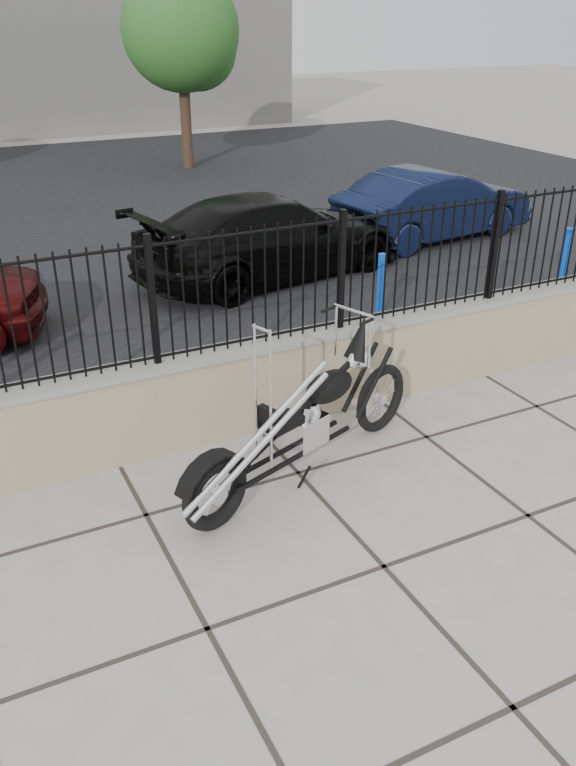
# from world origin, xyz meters

# --- Properties ---
(ground_plane) EXTENTS (90.00, 90.00, 0.00)m
(ground_plane) POSITION_xyz_m (0.00, 0.00, 0.00)
(ground_plane) COLOR #99968E
(ground_plane) RESTS_ON ground
(parking_lot) EXTENTS (30.00, 30.00, 0.00)m
(parking_lot) POSITION_xyz_m (0.00, 12.50, 0.00)
(parking_lot) COLOR black
(parking_lot) RESTS_ON ground
(retaining_wall) EXTENTS (14.00, 0.36, 0.96)m
(retaining_wall) POSITION_xyz_m (0.00, 2.50, 0.48)
(retaining_wall) COLOR gray
(retaining_wall) RESTS_ON ground_plane
(iron_fence) EXTENTS (14.00, 0.08, 1.20)m
(iron_fence) POSITION_xyz_m (0.00, 2.50, 1.56)
(iron_fence) COLOR black
(iron_fence) RESTS_ON retaining_wall
(chopper_motorcycle) EXTENTS (2.84, 1.44, 1.70)m
(chopper_motorcycle) POSITION_xyz_m (0.02, 1.45, 0.85)
(chopper_motorcycle) COLOR black
(chopper_motorcycle) RESTS_ON ground_plane
(car_black) EXTENTS (4.90, 2.71, 1.34)m
(car_black) POSITION_xyz_m (2.29, 6.96, 0.67)
(car_black) COLOR black
(car_black) RESTS_ON parking_lot
(car_blue) EXTENTS (4.17, 1.92, 1.33)m
(car_blue) POSITION_xyz_m (6.02, 7.61, 0.66)
(car_blue) COLOR #0D1633
(car_blue) RESTS_ON parking_lot
(bollard_b) EXTENTS (0.13, 0.13, 0.95)m
(bollard_b) POSITION_xyz_m (2.87, 4.55, 0.48)
(bollard_b) COLOR #0D30C4
(bollard_b) RESTS_ON ground_plane
(bollard_c) EXTENTS (0.13, 0.13, 0.97)m
(bollard_c) POSITION_xyz_m (6.14, 4.34, 0.49)
(bollard_c) COLOR blue
(bollard_c) RESTS_ON ground_plane
(tree_right) EXTENTS (3.07, 3.07, 5.17)m
(tree_right) POSITION_xyz_m (4.26, 16.54, 3.62)
(tree_right) COLOR #382619
(tree_right) RESTS_ON ground_plane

